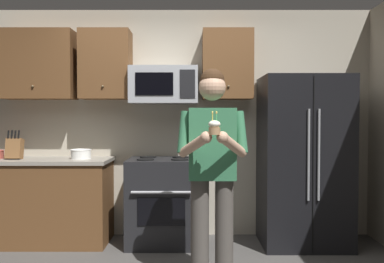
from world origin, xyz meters
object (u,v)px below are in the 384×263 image
microwave (164,85)px  cupcake (214,127)px  refrigerator (303,161)px  knife_block (14,148)px  bowl_large_white (80,154)px  oven_range (163,201)px  person (212,163)px

microwave → cupcake: microwave is taller
refrigerator → knife_block: refrigerator is taller
microwave → bowl_large_white: 1.17m
microwave → refrigerator: size_ratio=0.41×
oven_range → cupcake: cupcake is taller
bowl_large_white → microwave: bearing=7.3°
microwave → cupcake: (0.47, -1.56, -0.43)m
refrigerator → cupcake: 1.78m
oven_range → microwave: 1.26m
cupcake → bowl_large_white: bearing=133.4°
microwave → cupcake: 1.68m
refrigerator → person: 1.49m
person → cupcake: person is taller
refrigerator → knife_block: (-3.09, 0.01, 0.13)m
oven_range → microwave: (0.00, 0.12, 1.26)m
knife_block → person: size_ratio=0.18×
oven_range → cupcake: (0.47, -1.44, 0.83)m
knife_block → bowl_large_white: 0.71m
person → oven_range: bearing=113.1°
knife_block → bowl_large_white: (0.70, 0.03, -0.06)m
microwave → person: bearing=-69.0°
cupcake → person: bearing=90.0°
microwave → knife_block: (-1.59, -0.15, -0.69)m
microwave → bowl_large_white: microwave is taller
person → cupcake: (-0.00, -0.33, 0.30)m
refrigerator → bowl_large_white: size_ratio=8.06×
person → cupcake: bearing=-90.0°
oven_range → person: size_ratio=0.53×
microwave → bowl_large_white: size_ratio=3.31×
refrigerator → knife_block: size_ratio=5.63×
microwave → cupcake: bearing=-73.1°
bowl_large_white → person: 1.76m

